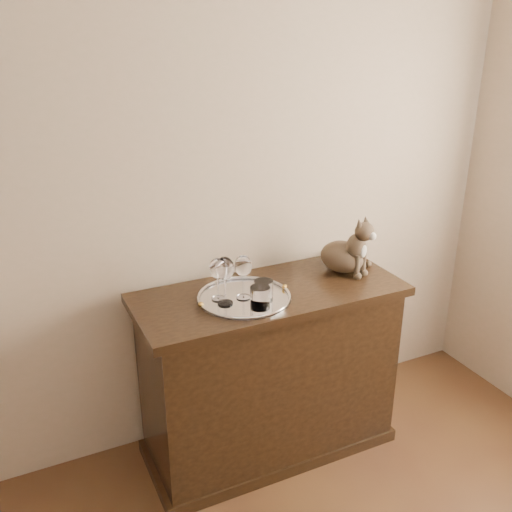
{
  "coord_description": "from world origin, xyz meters",
  "views": [
    {
      "loc": [
        -0.43,
        -0.07,
        1.94
      ],
      "look_at": [
        0.54,
        1.95,
        1.02
      ],
      "focal_mm": 40.0,
      "sensor_mm": 36.0,
      "label": 1
    }
  ],
  "objects_px": {
    "tumbler_b": "(260,298)",
    "cat": "(343,242)",
    "wine_glass_a": "(218,279)",
    "sideboard": "(269,372)",
    "wine_glass_d": "(243,277)",
    "tray": "(244,298)",
    "wine_glass_c": "(225,281)",
    "tumbler_a": "(264,291)"
  },
  "relations": [
    {
      "from": "tumbler_b",
      "to": "cat",
      "type": "distance_m",
      "value": 0.56
    },
    {
      "from": "wine_glass_a",
      "to": "tumbler_b",
      "type": "height_order",
      "value": "wine_glass_a"
    },
    {
      "from": "sideboard",
      "to": "wine_glass_d",
      "type": "xyz_separation_m",
      "value": [
        -0.14,
        -0.03,
        0.53
      ]
    },
    {
      "from": "tray",
      "to": "tumbler_b",
      "type": "bearing_deg",
      "value": -79.64
    },
    {
      "from": "tumbler_b",
      "to": "wine_glass_c",
      "type": "bearing_deg",
      "value": 140.31
    },
    {
      "from": "tumbler_b",
      "to": "cat",
      "type": "relative_size",
      "value": 0.33
    },
    {
      "from": "sideboard",
      "to": "cat",
      "type": "relative_size",
      "value": 4.2
    },
    {
      "from": "sideboard",
      "to": "tumbler_b",
      "type": "relative_size",
      "value": 12.86
    },
    {
      "from": "tray",
      "to": "wine_glass_a",
      "type": "height_order",
      "value": "wine_glass_a"
    },
    {
      "from": "tray",
      "to": "sideboard",
      "type": "bearing_deg",
      "value": 12.27
    },
    {
      "from": "sideboard",
      "to": "cat",
      "type": "distance_m",
      "value": 0.7
    },
    {
      "from": "tumbler_a",
      "to": "cat",
      "type": "height_order",
      "value": "cat"
    },
    {
      "from": "tumbler_a",
      "to": "tumbler_b",
      "type": "distance_m",
      "value": 0.07
    },
    {
      "from": "sideboard",
      "to": "tray",
      "type": "height_order",
      "value": "tray"
    },
    {
      "from": "tray",
      "to": "tumbler_b",
      "type": "xyz_separation_m",
      "value": [
        0.02,
        -0.11,
        0.05
      ]
    },
    {
      "from": "wine_glass_a",
      "to": "cat",
      "type": "xyz_separation_m",
      "value": [
        0.65,
        0.04,
        0.04
      ]
    },
    {
      "from": "wine_glass_d",
      "to": "cat",
      "type": "relative_size",
      "value": 0.68
    },
    {
      "from": "cat",
      "to": "wine_glass_c",
      "type": "bearing_deg",
      "value": 167.03
    },
    {
      "from": "wine_glass_a",
      "to": "cat",
      "type": "height_order",
      "value": "cat"
    },
    {
      "from": "wine_glass_d",
      "to": "wine_glass_c",
      "type": "bearing_deg",
      "value": -168.77
    },
    {
      "from": "tumbler_b",
      "to": "wine_glass_a",
      "type": "bearing_deg",
      "value": 130.1
    },
    {
      "from": "tumbler_b",
      "to": "tumbler_a",
      "type": "bearing_deg",
      "value": 51.89
    },
    {
      "from": "cat",
      "to": "wine_glass_d",
      "type": "bearing_deg",
      "value": 166.6
    },
    {
      "from": "sideboard",
      "to": "wine_glass_c",
      "type": "height_order",
      "value": "wine_glass_c"
    },
    {
      "from": "sideboard",
      "to": "wine_glass_a",
      "type": "distance_m",
      "value": 0.58
    },
    {
      "from": "wine_glass_a",
      "to": "tumbler_a",
      "type": "bearing_deg",
      "value": -29.12
    },
    {
      "from": "tray",
      "to": "tumbler_b",
      "type": "relative_size",
      "value": 4.29
    },
    {
      "from": "cat",
      "to": "tumbler_a",
      "type": "bearing_deg",
      "value": 174.31
    },
    {
      "from": "sideboard",
      "to": "wine_glass_c",
      "type": "relative_size",
      "value": 5.71
    },
    {
      "from": "sideboard",
      "to": "wine_glass_d",
      "type": "height_order",
      "value": "wine_glass_d"
    },
    {
      "from": "tray",
      "to": "wine_glass_c",
      "type": "distance_m",
      "value": 0.14
    },
    {
      "from": "wine_glass_d",
      "to": "tumbler_a",
      "type": "height_order",
      "value": "wine_glass_d"
    },
    {
      "from": "wine_glass_c",
      "to": "wine_glass_d",
      "type": "relative_size",
      "value": 1.08
    },
    {
      "from": "tray",
      "to": "wine_glass_a",
      "type": "bearing_deg",
      "value": 161.03
    },
    {
      "from": "tray",
      "to": "wine_glass_d",
      "type": "xyz_separation_m",
      "value": [
        -0.0,
        0.0,
        0.1
      ]
    },
    {
      "from": "wine_glass_d",
      "to": "tumbler_b",
      "type": "height_order",
      "value": "wine_glass_d"
    },
    {
      "from": "wine_glass_d",
      "to": "tumbler_b",
      "type": "relative_size",
      "value": 2.09
    },
    {
      "from": "wine_glass_a",
      "to": "wine_glass_c",
      "type": "distance_m",
      "value": 0.06
    },
    {
      "from": "tray",
      "to": "cat",
      "type": "relative_size",
      "value": 1.4
    },
    {
      "from": "wine_glass_a",
      "to": "cat",
      "type": "distance_m",
      "value": 0.65
    },
    {
      "from": "sideboard",
      "to": "tumbler_a",
      "type": "height_order",
      "value": "tumbler_a"
    },
    {
      "from": "wine_glass_c",
      "to": "tumbler_a",
      "type": "distance_m",
      "value": 0.17
    }
  ]
}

